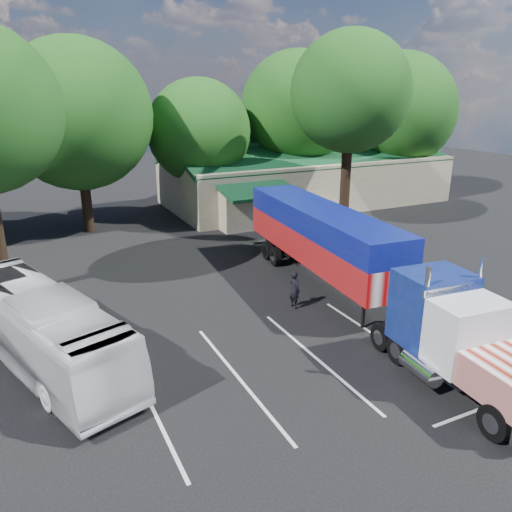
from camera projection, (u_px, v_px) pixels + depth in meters
name	position (u px, v px, depth m)	size (l,w,h in m)	color
ground	(249.00, 301.00, 24.02)	(120.00, 120.00, 0.00)	black
event_hall	(303.00, 178.00, 44.20)	(24.20, 14.12, 5.55)	#B7B188
tree_row_c	(77.00, 115.00, 33.20)	(10.00, 10.00, 13.05)	black
tree_row_d	(199.00, 131.00, 38.50)	(8.00, 8.00, 10.60)	black
tree_row_e	(297.00, 109.00, 42.19)	(9.60, 9.60, 12.90)	black
tree_row_f	(398.00, 111.00, 45.41)	(10.40, 10.40, 13.00)	black
tree_near_right	(350.00, 93.00, 33.03)	(8.00, 8.00, 13.50)	black
semi_truck	(347.00, 254.00, 23.15)	(4.38, 20.37, 4.24)	black
woman	(295.00, 289.00, 23.04)	(0.65, 0.43, 1.78)	black
bicycle	(301.00, 251.00, 29.80)	(0.66, 1.91, 1.00)	black
tour_bus	(42.00, 329.00, 18.00)	(2.47, 10.57, 2.94)	silver
silver_sedan	(318.00, 207.00, 39.56)	(1.63, 4.67, 1.54)	#9DA0A4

